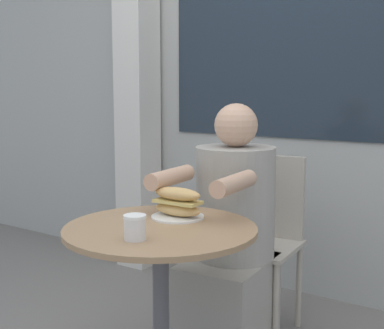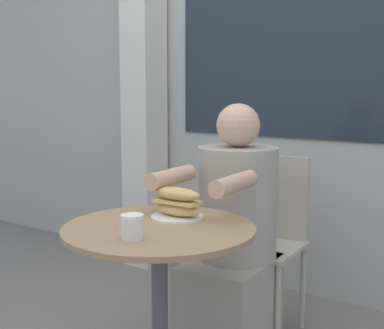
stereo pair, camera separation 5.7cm
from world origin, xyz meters
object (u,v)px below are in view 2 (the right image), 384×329
(seated_diner, at_px, (233,250))
(sandwich_on_plate, at_px, (177,204))
(drink_cup, at_px, (132,227))
(diner_chair, at_px, (268,226))
(cafe_table, at_px, (160,278))

(seated_diner, bearing_deg, sandwich_on_plate, 84.16)
(seated_diner, distance_m, drink_cup, 0.76)
(diner_chair, distance_m, drink_cup, 1.09)
(cafe_table, relative_size, drink_cup, 8.67)
(sandwich_on_plate, relative_size, drink_cup, 2.43)
(diner_chair, relative_size, drink_cup, 10.49)
(seated_diner, distance_m, sandwich_on_plate, 0.49)
(cafe_table, bearing_deg, seated_diner, 91.86)
(cafe_table, bearing_deg, diner_chair, 91.82)
(diner_chair, relative_size, seated_diner, 0.76)
(cafe_table, bearing_deg, drink_cup, -79.73)
(diner_chair, relative_size, sandwich_on_plate, 4.31)
(diner_chair, height_order, seated_diner, seated_diner)
(seated_diner, relative_size, sandwich_on_plate, 5.66)
(diner_chair, xyz_separation_m, seated_diner, (0.01, -0.35, -0.03))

